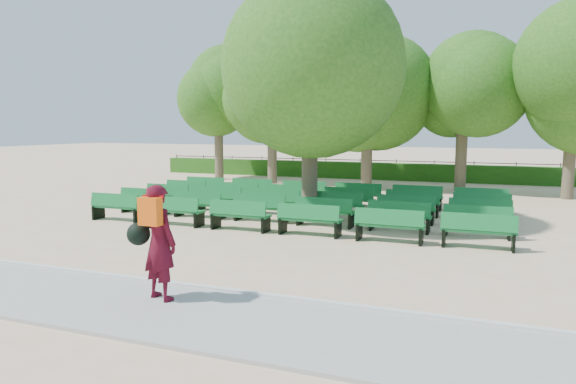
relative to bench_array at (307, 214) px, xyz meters
The scene contains 9 objects.
ground 1.56m from the bench_array, 99.85° to the right, with size 120.00×120.00×0.00m, color #D7B38E.
paving 8.93m from the bench_array, 91.70° to the right, with size 30.00×2.20×0.06m, color #A3A39F.
curb 7.79m from the bench_array, 91.96° to the right, with size 30.00×0.12×0.10m, color silver.
hedge 12.48m from the bench_array, 91.22° to the left, with size 26.00×0.70×0.90m, color #255B17.
fence 12.87m from the bench_array, 91.18° to the left, with size 26.00×0.10×1.02m, color black, non-canonical shape.
tree_line 8.47m from the bench_array, 91.80° to the left, with size 21.80×6.80×7.04m, color #30651B, non-canonical shape.
bench_array is the anchor object (origin of this frame).
tree_among 4.41m from the bench_array, 62.06° to the right, with size 5.00×5.00×6.75m.
person 8.60m from the bench_array, 87.57° to the right, with size 0.93×0.62×1.88m.
Camera 1 is at (5.48, -13.80, 2.84)m, focal length 32.00 mm.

